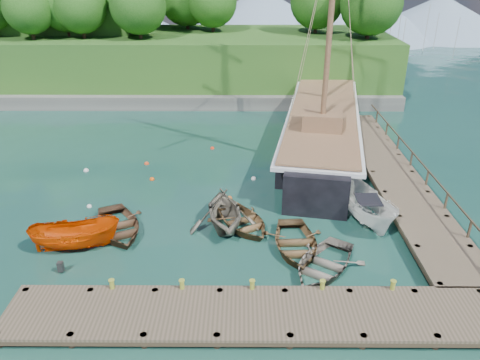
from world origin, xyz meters
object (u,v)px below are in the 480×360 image
object	(u,v)px
cabin_boat_white	(365,222)
schooner	(322,132)
rowboat_3	(322,270)
rowboat_4	(243,226)
motorboat_orange	(77,249)
rowboat_2	(295,249)
rowboat_1	(224,227)
rowboat_0	(119,232)

from	to	relation	value
cabin_boat_white	schooner	world-z (taller)	schooner
rowboat_3	cabin_boat_white	distance (m)	5.44
rowboat_3	schooner	world-z (taller)	schooner
rowboat_4	motorboat_orange	bearing A→B (deg)	165.82
rowboat_2	rowboat_4	distance (m)	3.45
rowboat_3	motorboat_orange	size ratio (longest dim) A/B	1.00
cabin_boat_white	schooner	bearing A→B (deg)	80.48
rowboat_1	rowboat_3	size ratio (longest dim) A/B	0.99
rowboat_2	cabin_boat_white	distance (m)	5.03
rowboat_0	rowboat_2	xyz separation A→B (m)	(9.37, -1.60, 0.00)
schooner	rowboat_2	bearing A→B (deg)	-93.05
rowboat_0	rowboat_3	distance (m)	11.00
cabin_boat_white	schooner	xyz separation A→B (m)	(-0.77, 11.51, 1.19)
rowboat_1	rowboat_3	distance (m)	6.14
rowboat_4	schooner	size ratio (longest dim) A/B	0.15
cabin_boat_white	rowboat_3	bearing A→B (deg)	-138.19
rowboat_3	rowboat_4	world-z (taller)	rowboat_3
rowboat_0	rowboat_3	world-z (taller)	rowboat_0
rowboat_3	rowboat_0	bearing A→B (deg)	-164.61
rowboat_4	motorboat_orange	xyz separation A→B (m)	(-8.44, -2.21, 0.00)
rowboat_3	rowboat_1	bearing A→B (deg)	174.23
rowboat_2	rowboat_4	xyz separation A→B (m)	(-2.65, 2.21, 0.00)
rowboat_2	rowboat_0	bearing A→B (deg)	167.94
rowboat_0	schooner	size ratio (longest dim) A/B	0.16
cabin_boat_white	rowboat_0	bearing A→B (deg)	171.46
motorboat_orange	cabin_boat_white	bearing A→B (deg)	-88.26
rowboat_3	cabin_boat_white	bearing A→B (deg)	88.15
rowboat_1	cabin_boat_white	bearing A→B (deg)	-4.22
cabin_boat_white	rowboat_4	bearing A→B (deg)	171.11
rowboat_1	rowboat_3	world-z (taller)	rowboat_1
rowboat_2	schooner	distance (m)	14.71
rowboat_4	rowboat_3	bearing A→B (deg)	-75.13
rowboat_3	rowboat_2	bearing A→B (deg)	155.67
rowboat_1	schooner	size ratio (longest dim) A/B	0.15
motorboat_orange	schooner	bearing A→B (deg)	-54.00
rowboat_2	cabin_boat_white	bearing A→B (deg)	30.62
rowboat_0	schooner	world-z (taller)	schooner
rowboat_1	motorboat_orange	size ratio (longest dim) A/B	0.99
rowboat_4	rowboat_0	bearing A→B (deg)	156.31
rowboat_2	cabin_boat_white	world-z (taller)	cabin_boat_white
rowboat_0	schooner	xyz separation A→B (m)	(12.82, 12.65, 1.19)
rowboat_3	rowboat_4	distance (m)	5.44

